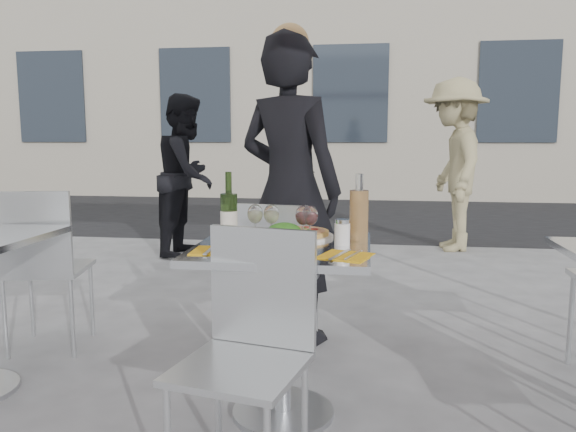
# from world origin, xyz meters

# --- Properties ---
(ground) EXTENTS (80.00, 80.00, 0.00)m
(ground) POSITION_xyz_m (0.00, 0.00, 0.00)
(ground) COLOR slate
(street_asphalt) EXTENTS (24.00, 5.00, 0.00)m
(street_asphalt) POSITION_xyz_m (0.00, 6.50, 0.00)
(street_asphalt) COLOR black
(street_asphalt) RESTS_ON ground
(main_table) EXTENTS (0.72, 0.72, 0.75)m
(main_table) POSITION_xyz_m (0.00, 0.00, 0.54)
(main_table) COLOR #B7BABF
(main_table) RESTS_ON ground
(chair_far) EXTENTS (0.43, 0.44, 0.85)m
(chair_far) POSITION_xyz_m (-0.13, 0.63, 0.50)
(chair_far) COLOR silver
(chair_far) RESTS_ON ground
(chair_near) EXTENTS (0.48, 0.49, 0.88)m
(chair_near) POSITION_xyz_m (-0.04, -0.46, 0.52)
(chair_near) COLOR silver
(chair_near) RESTS_ON ground
(side_chair_lfar) EXTENTS (0.49, 0.50, 0.92)m
(side_chair_lfar) POSITION_xyz_m (-1.42, 0.51, 0.54)
(side_chair_lfar) COLOR silver
(side_chair_lfar) RESTS_ON ground
(woman_diner) EXTENTS (0.76, 0.65, 1.78)m
(woman_diner) POSITION_xyz_m (-0.11, 0.96, 0.89)
(woman_diner) COLOR black
(woman_diner) RESTS_ON ground
(pedestrian_a) EXTENTS (0.66, 0.83, 1.62)m
(pedestrian_a) POSITION_xyz_m (-1.47, 3.23, 0.81)
(pedestrian_a) COLOR black
(pedestrian_a) RESTS_ON ground
(pedestrian_b) EXTENTS (0.72, 1.19, 1.80)m
(pedestrian_b) POSITION_xyz_m (1.24, 3.84, 0.90)
(pedestrian_b) COLOR tan
(pedestrian_b) RESTS_ON ground
(pizza_near) EXTENTS (0.35, 0.35, 0.02)m
(pizza_near) POSITION_xyz_m (-0.02, -0.16, 0.76)
(pizza_near) COLOR tan
(pizza_near) RESTS_ON main_table
(pizza_far) EXTENTS (0.31, 0.31, 0.03)m
(pizza_far) POSITION_xyz_m (0.04, 0.19, 0.77)
(pizza_far) COLOR white
(pizza_far) RESTS_ON main_table
(salad_plate) EXTENTS (0.22, 0.22, 0.09)m
(salad_plate) POSITION_xyz_m (-0.00, 0.04, 0.79)
(salad_plate) COLOR white
(salad_plate) RESTS_ON main_table
(wine_bottle) EXTENTS (0.07, 0.08, 0.29)m
(wine_bottle) POSITION_xyz_m (-0.25, 0.10, 0.86)
(wine_bottle) COLOR #395921
(wine_bottle) RESTS_ON main_table
(carafe) EXTENTS (0.08, 0.08, 0.29)m
(carafe) POSITION_xyz_m (0.31, 0.12, 0.87)
(carafe) COLOR tan
(carafe) RESTS_ON main_table
(sugar_shaker) EXTENTS (0.06, 0.06, 0.11)m
(sugar_shaker) POSITION_xyz_m (0.24, 0.03, 0.80)
(sugar_shaker) COLOR white
(sugar_shaker) RESTS_ON main_table
(wineglass_white_a) EXTENTS (0.07, 0.07, 0.16)m
(wineglass_white_a) POSITION_xyz_m (-0.14, 0.09, 0.86)
(wineglass_white_a) COLOR white
(wineglass_white_a) RESTS_ON main_table
(wineglass_white_b) EXTENTS (0.07, 0.07, 0.16)m
(wineglass_white_b) POSITION_xyz_m (-0.07, 0.10, 0.86)
(wineglass_white_b) COLOR white
(wineglass_white_b) RESTS_ON main_table
(wineglass_red_a) EXTENTS (0.07, 0.07, 0.16)m
(wineglass_red_a) POSITION_xyz_m (0.08, 0.08, 0.86)
(wineglass_red_a) COLOR white
(wineglass_red_a) RESTS_ON main_table
(wineglass_red_b) EXTENTS (0.07, 0.07, 0.16)m
(wineglass_red_b) POSITION_xyz_m (0.11, 0.07, 0.86)
(wineglass_red_b) COLOR white
(wineglass_red_b) RESTS_ON main_table
(napkin_left) EXTENTS (0.19, 0.20, 0.01)m
(napkin_left) POSITION_xyz_m (-0.24, -0.17, 0.75)
(napkin_left) COLOR yellow
(napkin_left) RESTS_ON main_table
(napkin_right) EXTENTS (0.23, 0.23, 0.01)m
(napkin_right) POSITION_xyz_m (0.27, -0.19, 0.75)
(napkin_right) COLOR yellow
(napkin_right) RESTS_ON main_table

